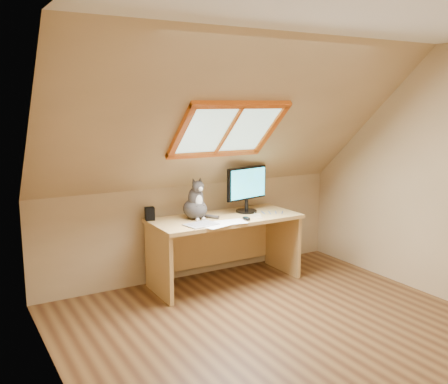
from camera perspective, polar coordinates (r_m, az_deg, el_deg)
ground at (r=4.21m, az=7.94°, el=-16.24°), size 3.50×3.50×0.00m
room_shell at (r=3.73m, az=9.36°, el=3.32°), size 3.52×3.52×2.41m
desk at (r=5.25m, az=-0.26°, el=-5.02°), size 1.55×0.68×0.71m
monitor at (r=5.30m, az=2.63°, el=0.65°), size 0.53×0.22×0.49m
cat at (r=5.03m, az=-3.28°, el=-1.37°), size 0.25×0.29×0.43m
desk_speaker at (r=5.04m, az=-8.48°, el=-2.47°), size 0.10×0.10×0.13m
graphics_tablet at (r=4.79m, az=-2.62°, el=-3.74°), size 0.33×0.26×0.01m
mouse at (r=5.00m, az=2.56°, el=-3.03°), size 0.07×0.11×0.03m
papers at (r=4.84m, az=-0.05°, el=-3.64°), size 0.35×0.30×0.01m
cables at (r=5.27m, az=4.87°, el=-2.50°), size 0.51×0.26×0.01m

